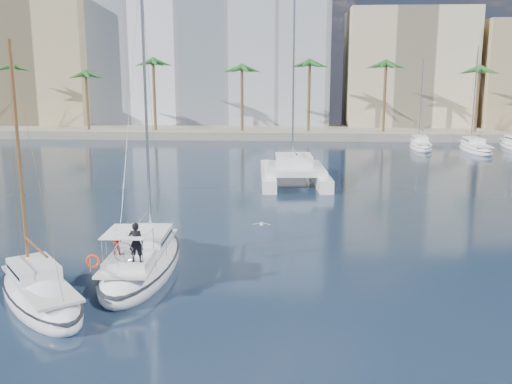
{
  "coord_description": "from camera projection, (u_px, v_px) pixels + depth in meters",
  "views": [
    {
      "loc": [
        3.14,
        -29.3,
        9.99
      ],
      "look_at": [
        1.12,
        1.5,
        3.46
      ],
      "focal_mm": 40.0,
      "sensor_mm": 36.0,
      "label": 1
    }
  ],
  "objects": [
    {
      "name": "small_sloop",
      "position": [
        40.0,
        294.0,
        24.97
      ],
      "size": [
        7.33,
        8.16,
        12.03
      ],
      "rotation": [
        0.0,
        0.0,
        0.68
      ],
      "color": "white",
      "rests_on": "ground"
    },
    {
      "name": "moored_yacht_b",
      "position": [
        475.0,
        151.0,
        73.12
      ],
      "size": [
        3.32,
        10.83,
        13.72
      ],
      "primitive_type": null,
      "rotation": [
        0.0,
        0.0,
        -0.02
      ],
      "color": "white",
      "rests_on": "ground"
    },
    {
      "name": "building_beige",
      "position": [
        406.0,
        72.0,
        95.74
      ],
      "size": [
        20.0,
        14.0,
        20.0
      ],
      "primitive_type": "cube",
      "color": "beige",
      "rests_on": "ground"
    },
    {
      "name": "moored_yacht_a",
      "position": [
        420.0,
        149.0,
        75.48
      ],
      "size": [
        3.37,
        9.52,
        11.9
      ],
      "primitive_type": null,
      "rotation": [
        0.0,
        0.0,
        -0.07
      ],
      "color": "white",
      "rests_on": "ground"
    },
    {
      "name": "palm_right",
      "position": [
        508.0,
        70.0,
        82.22
      ],
      "size": [
        3.6,
        3.6,
        12.3
      ],
      "color": "brown",
      "rests_on": "ground"
    },
    {
      "name": "palm_centre",
      "position": [
        273.0,
        70.0,
        84.39
      ],
      "size": [
        3.6,
        3.6,
        12.3
      ],
      "color": "brown",
      "rests_on": "ground"
    },
    {
      "name": "catamaran",
      "position": [
        294.0,
        169.0,
        52.56
      ],
      "size": [
        6.74,
        12.25,
        17.33
      ],
      "rotation": [
        0.0,
        0.0,
        0.07
      ],
      "color": "white",
      "rests_on": "ground"
    },
    {
      "name": "ground",
      "position": [
        234.0,
        260.0,
        30.87
      ],
      "size": [
        160.0,
        160.0,
        0.0
      ],
      "primitive_type": "plane",
      "color": "black",
      "rests_on": "ground"
    },
    {
      "name": "quay",
      "position": [
        273.0,
        132.0,
        90.3
      ],
      "size": [
        120.0,
        14.0,
        1.2
      ],
      "primitive_type": "cube",
      "color": "gray",
      "rests_on": "ground"
    },
    {
      "name": "building_modern",
      "position": [
        208.0,
        48.0,
        100.01
      ],
      "size": [
        42.0,
        16.0,
        28.0
      ],
      "primitive_type": "cube",
      "color": "white",
      "rests_on": "ground"
    },
    {
      "name": "main_sloop",
      "position": [
        142.0,
        262.0,
        28.98
      ],
      "size": [
        3.66,
        10.72,
        15.79
      ],
      "rotation": [
        0.0,
        0.0,
        0.03
      ],
      "color": "white",
      "rests_on": "ground"
    },
    {
      "name": "palm_left",
      "position": [
        49.0,
        70.0,
        86.56
      ],
      "size": [
        3.6,
        3.6,
        12.3
      ],
      "color": "brown",
      "rests_on": "ground"
    },
    {
      "name": "building_tan_left",
      "position": [
        33.0,
        66.0,
        98.64
      ],
      "size": [
        22.0,
        14.0,
        22.0
      ],
      "primitive_type": "cube",
      "color": "tan",
      "rests_on": "ground"
    },
    {
      "name": "seagull",
      "position": [
        262.0,
        224.0,
        34.89
      ],
      "size": [
        1.13,
        0.49,
        0.21
      ],
      "color": "silver",
      "rests_on": "ground"
    }
  ]
}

